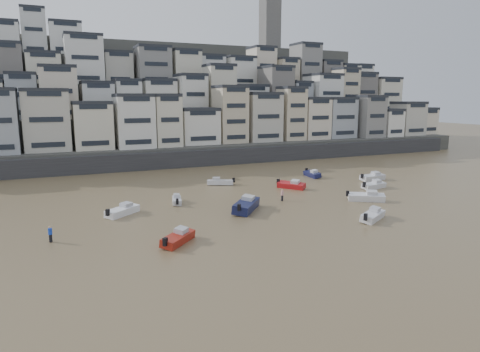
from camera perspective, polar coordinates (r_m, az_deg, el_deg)
name	(u,v)px	position (r m, az deg, el deg)	size (l,w,h in m)	color
ground	(364,298)	(34.32, 16.23, -15.37)	(400.00, 400.00, 0.00)	brown
harbor_wall	(204,158)	(94.32, -4.86, 2.45)	(140.00, 3.00, 3.50)	#38383A
hillside	(175,104)	(132.92, -8.70, 9.52)	(141.04, 66.00, 50.00)	#4C4C47
boat_a	(373,214)	(54.66, 17.29, -4.91)	(5.24, 1.71, 1.43)	silver
boat_b	(366,196)	(64.36, 16.49, -2.55)	(5.60, 1.83, 1.53)	silver
boat_c	(246,203)	(56.44, 0.84, -3.68)	(7.13, 2.33, 1.94)	#14193F
boat_d	(374,184)	(73.60, 17.42, -1.08)	(5.01, 1.64, 1.37)	silver
boat_e	(291,184)	(70.70, 6.85, -1.12)	(5.08, 1.66, 1.38)	#A61418
boat_f	(177,199)	(61.18, -8.43, -3.08)	(4.13, 1.35, 1.13)	silver
boat_g	(373,176)	(80.87, 17.26, -0.02)	(5.50, 1.80, 1.50)	silver
boat_h	(220,181)	(73.28, -2.66, -0.67)	(4.87, 1.59, 1.33)	silver
boat_i	(312,173)	(81.67, 9.60, 0.35)	(4.97, 1.63, 1.36)	#141740
boat_j	(178,237)	(44.54, -8.27, -8.01)	(5.19, 1.70, 1.42)	maroon
boat_k	(122,209)	(56.47, -15.41, -4.30)	(5.37, 1.76, 1.46)	white
person_blue	(50,234)	(48.51, -23.97, -7.08)	(0.44, 0.44, 1.74)	#193DC0
person_pink	(282,195)	(62.07, 5.65, -2.53)	(0.44, 0.44, 1.74)	tan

